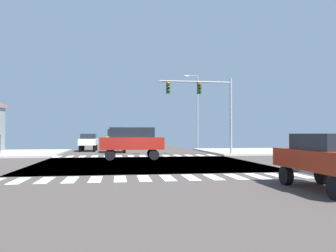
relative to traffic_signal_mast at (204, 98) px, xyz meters
name	(u,v)px	position (x,y,z in m)	size (l,w,h in m)	color
ground	(147,164)	(-5.56, -7.03, -5.04)	(90.00, 90.00, 0.05)	#443C38
sidewalk_corner_ne	(261,151)	(7.44, 4.97, -4.94)	(12.00, 12.00, 0.14)	#A09B91
crosswalk_near	(156,178)	(-5.81, -14.33, -5.01)	(13.50, 2.00, 0.01)	silver
crosswalk_far	(137,156)	(-5.81, 0.27, -5.01)	(13.50, 2.00, 0.01)	silver
traffic_signal_mast	(204,98)	(0.00, 0.00, 0.00)	(6.44, 0.55, 6.80)	gray
street_lamp	(196,106)	(1.96, 11.55, 0.31)	(1.78, 0.32, 9.03)	gray
sedan_nearside_1	(328,157)	(-0.56, -18.34, -3.89)	(1.80, 4.30, 1.88)	black
sedan_leading_2	(89,141)	(-10.56, 9.09, -3.89)	(1.80, 4.30, 1.88)	black
suv_middle_3	(116,139)	(-7.56, 6.28, -3.62)	(1.96, 4.60, 2.34)	black
suv_outer_4	(132,140)	(-6.38, -3.53, -3.62)	(4.60, 1.96, 2.34)	black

